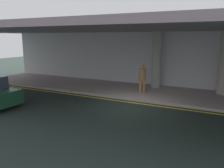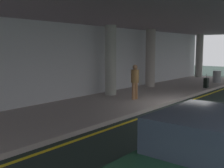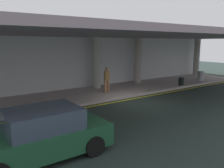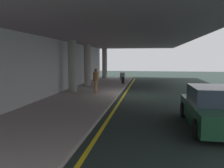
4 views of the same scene
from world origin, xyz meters
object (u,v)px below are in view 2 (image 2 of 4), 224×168
(support_column_left_mid, at_px, (150,58))
(traveler_with_luggage, at_px, (135,80))
(support_column_center, at_px, (199,56))
(suitcase_upright_primary, at_px, (206,83))
(trash_bin_steel, at_px, (217,77))
(car_dark_green, at_px, (207,158))
(support_column_far_left, at_px, (111,60))

(support_column_left_mid, bearing_deg, traveler_with_luggage, -157.67)
(support_column_center, relative_size, suitcase_upright_primary, 4.06)
(support_column_left_mid, bearing_deg, trash_bin_steel, -27.51)
(traveler_with_luggage, relative_size, trash_bin_steel, 1.98)
(car_dark_green, distance_m, traveler_with_luggage, 8.77)
(support_column_far_left, height_order, traveler_with_luggage, support_column_far_left)
(support_column_center, distance_m, traveler_with_luggage, 12.47)
(support_column_far_left, height_order, trash_bin_steel, support_column_far_left)
(support_column_left_mid, distance_m, suitcase_upright_primary, 3.81)
(support_column_far_left, xyz_separation_m, traveler_with_luggage, (-0.32, -1.77, -0.86))
(support_column_center, height_order, traveler_with_luggage, support_column_center)
(suitcase_upright_primary, distance_m, trash_bin_steel, 3.16)
(support_column_far_left, distance_m, trash_bin_steel, 9.43)
(support_column_center, height_order, suitcase_upright_primary, support_column_center)
(support_column_center, distance_m, suitcase_upright_primary, 7.02)
(car_dark_green, bearing_deg, support_column_center, -154.78)
(support_column_left_mid, relative_size, trash_bin_steel, 4.29)
(support_column_center, distance_m, trash_bin_steel, 4.23)
(car_dark_green, height_order, traveler_with_luggage, traveler_with_luggage)
(suitcase_upright_primary, relative_size, trash_bin_steel, 1.06)
(support_column_left_mid, xyz_separation_m, car_dark_green, (-10.77, -7.70, -1.26))
(support_column_far_left, xyz_separation_m, support_column_center, (12.00, 0.00, 0.00))
(car_dark_green, distance_m, trash_bin_steel, 16.54)
(suitcase_upright_primary, bearing_deg, support_column_center, 15.39)
(car_dark_green, bearing_deg, trash_bin_steel, -159.06)
(support_column_center, xyz_separation_m, suitcase_upright_primary, (-6.18, -2.98, -1.51))
(support_column_far_left, distance_m, support_column_left_mid, 4.00)
(support_column_left_mid, relative_size, traveler_with_luggage, 2.17)
(support_column_center, bearing_deg, support_column_left_mid, 180.00)
(support_column_left_mid, distance_m, car_dark_green, 13.30)
(car_dark_green, relative_size, traveler_with_luggage, 2.44)
(support_column_left_mid, height_order, support_column_center, same)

